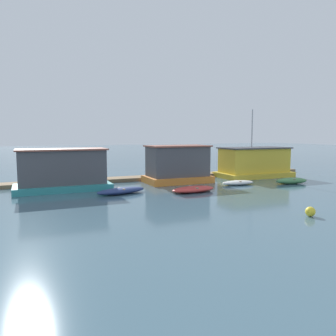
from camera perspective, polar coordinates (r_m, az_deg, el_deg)
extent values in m
plane|color=#426070|center=(28.80, -0.79, -2.58)|extent=(200.00, 200.00, 0.00)
cube|color=#846B4C|center=(31.21, -2.65, -1.65)|extent=(33.80, 1.80, 0.30)
cube|color=teal|center=(26.27, -17.78, -3.17)|extent=(7.06, 3.22, 0.48)
cube|color=#4C4C51|center=(26.08, -17.88, 0.14)|extent=(6.25, 2.40, 2.57)
cube|color=brown|center=(25.99, -17.98, 3.09)|extent=(6.55, 2.70, 0.12)
cube|color=orange|center=(29.04, 1.66, -1.94)|extent=(5.67, 3.39, 0.58)
cube|color=#4C4C51|center=(28.87, 1.67, 1.17)|extent=(5.06, 2.78, 2.58)
cube|color=brown|center=(28.79, 1.68, 3.85)|extent=(5.36, 3.08, 0.12)
cube|color=gold|center=(33.95, 14.71, -1.07)|extent=(7.35, 3.77, 0.48)
cube|color=gold|center=(33.81, 14.77, 1.31)|extent=(6.59, 3.01, 2.35)
cube|color=#38383D|center=(33.74, 14.83, 3.40)|extent=(6.89, 3.31, 0.12)
cylinder|color=#B2B2B7|center=(33.49, 14.43, 6.68)|extent=(0.12, 0.12, 3.72)
ellipsoid|color=navy|center=(23.71, -8.16, -3.94)|extent=(3.89, 1.97, 0.45)
cube|color=#997F60|center=(23.69, -8.16, -3.57)|extent=(0.37, 1.03, 0.08)
ellipsoid|color=red|center=(24.22, 4.44, -3.71)|extent=(3.58, 1.75, 0.44)
cube|color=#997F60|center=(24.20, 4.45, -3.35)|extent=(0.26, 1.24, 0.08)
ellipsoid|color=white|center=(28.19, 12.10, -2.51)|extent=(2.96, 1.35, 0.38)
cube|color=#997F60|center=(28.17, 12.11, -2.24)|extent=(0.24, 0.93, 0.08)
ellipsoid|color=#47844C|center=(30.07, 20.70, -2.10)|extent=(3.01, 1.56, 0.53)
cube|color=#997F60|center=(30.05, 20.72, -1.75)|extent=(0.32, 0.92, 0.08)
cylinder|color=brown|center=(28.26, -15.42, -1.16)|extent=(0.27, 0.27, 1.76)
cylinder|color=brown|center=(28.15, -16.88, -0.83)|extent=(0.30, 0.30, 2.15)
cylinder|color=brown|center=(28.13, -18.22, -1.55)|extent=(0.30, 0.30, 1.50)
sphere|color=yellow|center=(18.68, 23.54, -6.97)|extent=(0.51, 0.51, 0.51)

